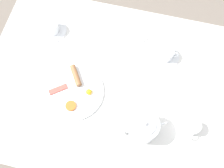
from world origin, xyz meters
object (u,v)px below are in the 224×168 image
breakfast_plate (74,91)px  teacup_with_saucer_left (165,54)px  creamer_jug (192,128)px  napkin_folded (139,30)px  teapot_near (143,127)px  fork_by_plate (45,140)px  teacup_with_saucer_right (51,28)px

breakfast_plate → teacup_with_saucer_left: bearing=126.4°
creamer_jug → napkin_folded: size_ratio=0.56×
teapot_near → fork_by_plate: bearing=177.6°
breakfast_plate → teacup_with_saucer_right: size_ratio=1.90×
teacup_with_saucer_left → creamer_jug: (0.33, 0.17, 0.00)m
teapot_near → teacup_with_saucer_right: bearing=121.9°
teacup_with_saucer_left → napkin_folded: size_ratio=0.93×
teacup_with_saucer_left → napkin_folded: (-0.12, -0.15, -0.02)m
creamer_jug → teacup_with_saucer_left: bearing=-152.6°
breakfast_plate → teacup_with_saucer_right: teacup_with_saucer_right is taller
creamer_jug → breakfast_plate: bearing=-95.2°
teacup_with_saucer_right → napkin_folded: teacup_with_saucer_right is taller
teacup_with_saucer_left → teacup_with_saucer_right: same height
teapot_near → teacup_with_saucer_right: teapot_near is taller
teacup_with_saucer_left → creamer_jug: 0.37m
napkin_folded → teapot_near: bearing=12.6°
teacup_with_saucer_right → breakfast_plate: bearing=35.1°
teacup_with_saucer_left → fork_by_plate: teacup_with_saucer_left is taller
teapot_near → breakfast_plate: bearing=140.9°
teapot_near → teacup_with_saucer_right: 0.68m
teapot_near → napkin_folded: bearing=80.5°
breakfast_plate → teacup_with_saucer_left: 0.47m
teacup_with_saucer_right → fork_by_plate: 0.56m
breakfast_plate → creamer_jug: (0.05, 0.55, 0.02)m
napkin_folded → teacup_with_saucer_right: bearing=-76.1°
breakfast_plate → teacup_with_saucer_right: 0.36m
teacup_with_saucer_right → teapot_near: bearing=54.0°
teapot_near → napkin_folded: 0.52m
breakfast_plate → creamer_jug: bearing=84.8°
breakfast_plate → fork_by_plate: size_ratio=2.04×
teacup_with_saucer_right → fork_by_plate: size_ratio=1.07×
creamer_jug → fork_by_plate: bearing=-72.1°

